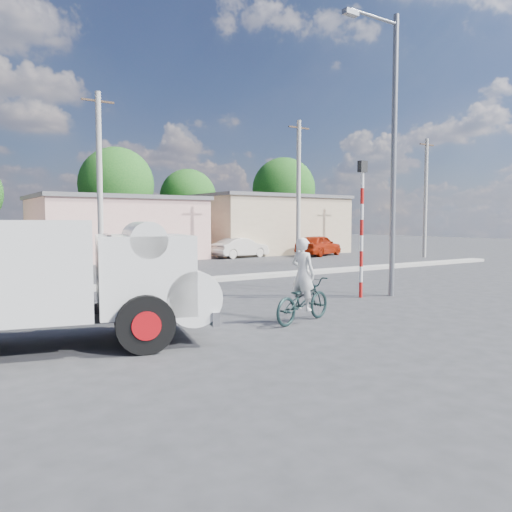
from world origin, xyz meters
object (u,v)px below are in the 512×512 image
cyclist (303,286)px  car_red (319,245)px  streetlight (391,143)px  bicycle (303,300)px  car_cream (241,248)px  truck (57,277)px  traffic_pole (362,217)px

cyclist → car_red: cyclist is taller
cyclist → streetlight: bearing=-86.4°
bicycle → car_red: (15.76, 17.62, 0.21)m
bicycle → cyclist: bearing=-0.0°
car_cream → car_red: car_red is taller
truck → streetlight: bearing=19.5°
car_cream → streetlight: streetlight is taller
bicycle → car_cream: car_cream is taller
car_red → streetlight: size_ratio=0.49×
truck → car_red: (21.24, 16.84, -0.62)m
cyclist → traffic_pole: (4.05, 2.03, 1.71)m
car_red → traffic_pole: size_ratio=1.01×
car_cream → traffic_pole: bearing=151.7°
bicycle → streetlight: streetlight is taller
truck → traffic_pole: bearing=21.8°
traffic_pole → streetlight: streetlight is taller
cyclist → streetlight: size_ratio=0.20×
truck → bicycle: bearing=6.3°
bicycle → car_cream: bearing=-43.6°
truck → car_red: bearing=52.7°
traffic_pole → car_red: bearing=53.1°
car_cream → car_red: 5.78m
cyclist → traffic_pole: traffic_pole is taller
bicycle → car_cream: 21.71m
streetlight → cyclist: bearing=-160.9°
cyclist → car_cream: 21.71m
car_cream → truck: bearing=131.0°
truck → car_cream: size_ratio=1.56×
cyclist → car_cream: (10.19, 19.17, -0.21)m
cyclist → streetlight: (4.99, 1.73, 4.08)m
cyclist → bicycle: bearing=-0.0°
bicycle → truck: bearing=66.4°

